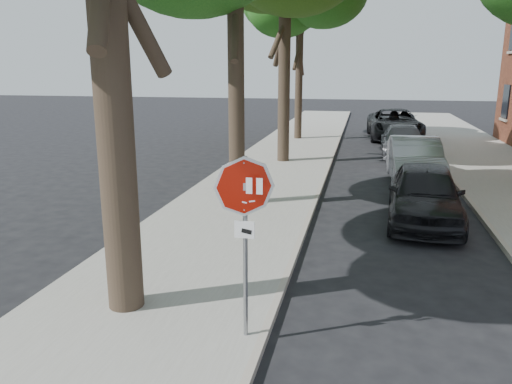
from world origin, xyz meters
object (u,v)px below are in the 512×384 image
stop_sign (245,213)px  car_c (403,141)px  car_d (395,124)px  car_a (425,194)px  tree_far (300,2)px  car_b (415,160)px

stop_sign → car_c: 17.40m
stop_sign → car_d: 22.90m
stop_sign → car_c: size_ratio=0.56×
car_a → tree_far: bearing=113.0°
stop_sign → car_a: size_ratio=0.59×
car_a → car_d: 16.01m
stop_sign → car_b: 11.99m
tree_far → car_d: tree_far is taller
stop_sign → car_a: (3.12, 6.63, -1.20)m
tree_far → car_a: (5.14, -14.50, -6.46)m
tree_far → car_a: tree_far is taller
car_b → car_d: (-0.09, 11.18, 0.06)m
stop_sign → car_a: stop_sign is taller
tree_far → car_b: tree_far is taller
stop_sign → car_a: bearing=64.8°
car_c → stop_sign: bearing=-100.8°
car_d → tree_far: bearing=-166.6°
car_a → car_c: car_a is taller
tree_far → car_c: 9.37m
car_b → car_d: bearing=89.2°
car_c → car_d: (-0.09, 5.61, 0.16)m
tree_far → car_b: bearing=-61.2°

